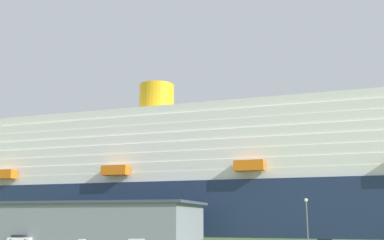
{
  "coord_description": "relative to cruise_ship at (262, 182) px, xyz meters",
  "views": [
    {
      "loc": [
        27.67,
        -71.95,
        5.02
      ],
      "look_at": [
        0.91,
        33.13,
        28.06
      ],
      "focal_mm": 43.28,
      "sensor_mm": 36.0,
      "label": 1
    }
  ],
  "objects": [
    {
      "name": "parked_car_white_van",
      "position": [
        -46.22,
        -50.46,
        -14.71
      ],
      "size": [
        4.99,
        2.76,
        1.58
      ],
      "color": "white",
      "rests_on": "ground_plane"
    },
    {
      "name": "terminal_building",
      "position": [
        -38.31,
        -37.54,
        -11.19
      ],
      "size": [
        54.74,
        24.59,
        8.66
      ],
      "color": "gray",
      "rests_on": "ground_plane"
    },
    {
      "name": "cruise_ship",
      "position": [
        0.0,
        0.0,
        0.0
      ],
      "size": [
        268.84,
        49.72,
        56.08
      ],
      "color": "#1E2D4C",
      "rests_on": "ground_plane"
    },
    {
      "name": "street_lamp",
      "position": [
        13.06,
        -66.16,
        -10.37
      ],
      "size": [
        0.56,
        0.56,
        7.94
      ],
      "color": "slate",
      "rests_on": "ground_plane"
    }
  ]
}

